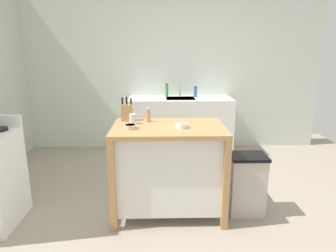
% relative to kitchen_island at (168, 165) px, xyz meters
% --- Properties ---
extents(ground_plane, '(5.85, 5.85, 0.00)m').
position_rel_kitchen_island_xyz_m(ground_plane, '(0.12, -0.08, -0.51)').
color(ground_plane, gray).
rests_on(ground_plane, ground).
extents(wall_back, '(4.85, 0.10, 2.60)m').
position_rel_kitchen_island_xyz_m(wall_back, '(0.12, 2.19, 0.79)').
color(wall_back, silver).
rests_on(wall_back, ground).
extents(kitchen_island, '(1.09, 0.70, 0.91)m').
position_rel_kitchen_island_xyz_m(kitchen_island, '(0.00, 0.00, 0.00)').
color(kitchen_island, '#AD7F4C').
rests_on(kitchen_island, ground).
extents(knife_block, '(0.11, 0.09, 0.25)m').
position_rel_kitchen_island_xyz_m(knife_block, '(-0.42, 0.25, 0.49)').
color(knife_block, '#AD7F4C').
rests_on(knife_block, kitchen_island).
extents(bowl_ceramic_small, '(0.12, 0.12, 0.04)m').
position_rel_kitchen_island_xyz_m(bowl_ceramic_small, '(-0.36, -0.09, 0.43)').
color(bowl_ceramic_small, beige).
rests_on(bowl_ceramic_small, kitchen_island).
extents(bowl_ceramic_wide, '(0.12, 0.12, 0.04)m').
position_rel_kitchen_island_xyz_m(bowl_ceramic_wide, '(0.13, -0.06, 0.43)').
color(bowl_ceramic_wide, silver).
rests_on(bowl_ceramic_wide, kitchen_island).
extents(drinking_cup, '(0.07, 0.07, 0.10)m').
position_rel_kitchen_island_xyz_m(drinking_cup, '(-0.35, 0.10, 0.45)').
color(drinking_cup, silver).
rests_on(drinking_cup, kitchen_island).
extents(pepper_grinder, '(0.04, 0.04, 0.15)m').
position_rel_kitchen_island_xyz_m(pepper_grinder, '(-0.20, 0.19, 0.47)').
color(pepper_grinder, tan).
rests_on(pepper_grinder, kitchen_island).
extents(trash_bin, '(0.36, 0.28, 0.63)m').
position_rel_kitchen_island_xyz_m(trash_bin, '(0.78, -0.05, -0.19)').
color(trash_bin, '#B7B2A8').
rests_on(trash_bin, ground).
extents(sink_counter, '(1.61, 0.60, 0.89)m').
position_rel_kitchen_island_xyz_m(sink_counter, '(0.23, 1.84, -0.06)').
color(sink_counter, silver).
rests_on(sink_counter, ground).
extents(sink_faucet, '(0.02, 0.02, 0.22)m').
position_rel_kitchen_island_xyz_m(sink_faucet, '(0.23, 1.98, 0.49)').
color(sink_faucet, '#B7BCC1').
rests_on(sink_faucet, sink_counter).
extents(bottle_dish_soap, '(0.05, 0.05, 0.22)m').
position_rel_kitchen_island_xyz_m(bottle_dish_soap, '(0.02, 1.92, 0.48)').
color(bottle_dish_soap, green).
rests_on(bottle_dish_soap, sink_counter).
extents(bottle_spray_cleaner, '(0.06, 0.06, 0.17)m').
position_rel_kitchen_island_xyz_m(bottle_spray_cleaner, '(0.48, 1.94, 0.46)').
color(bottle_spray_cleaner, blue).
rests_on(bottle_spray_cleaner, sink_counter).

